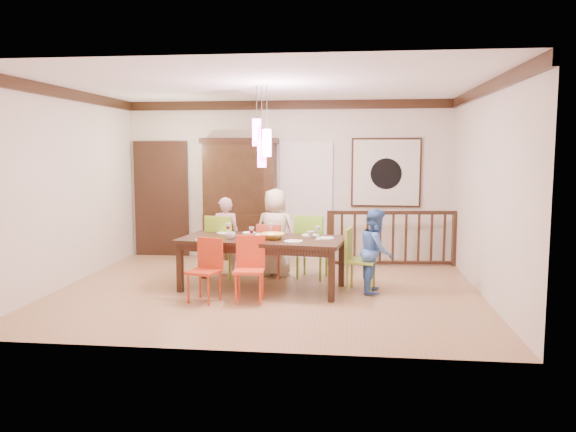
# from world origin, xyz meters

# --- Properties ---
(floor) EXTENTS (6.00, 6.00, 0.00)m
(floor) POSITION_xyz_m (0.00, 0.00, 0.00)
(floor) COLOR #A37B4E
(floor) RESTS_ON ground
(ceiling) EXTENTS (6.00, 6.00, 0.00)m
(ceiling) POSITION_xyz_m (0.00, 0.00, 2.90)
(ceiling) COLOR white
(ceiling) RESTS_ON wall_back
(wall_back) EXTENTS (6.00, 0.00, 6.00)m
(wall_back) POSITION_xyz_m (0.00, 2.50, 1.45)
(wall_back) COLOR beige
(wall_back) RESTS_ON floor
(wall_left) EXTENTS (0.00, 5.00, 5.00)m
(wall_left) POSITION_xyz_m (-3.00, 0.00, 1.45)
(wall_left) COLOR beige
(wall_left) RESTS_ON floor
(wall_right) EXTENTS (0.00, 5.00, 5.00)m
(wall_right) POSITION_xyz_m (3.00, 0.00, 1.45)
(wall_right) COLOR beige
(wall_right) RESTS_ON floor
(crown_molding) EXTENTS (6.00, 5.00, 0.16)m
(crown_molding) POSITION_xyz_m (0.00, 0.00, 2.82)
(crown_molding) COLOR black
(crown_molding) RESTS_ON wall_back
(panel_door) EXTENTS (1.04, 0.07, 2.24)m
(panel_door) POSITION_xyz_m (-2.40, 2.45, 1.05)
(panel_door) COLOR black
(panel_door) RESTS_ON wall_back
(white_doorway) EXTENTS (0.97, 0.05, 2.22)m
(white_doorway) POSITION_xyz_m (0.35, 2.46, 1.05)
(white_doorway) COLOR silver
(white_doorway) RESTS_ON wall_back
(painting) EXTENTS (1.25, 0.06, 1.25)m
(painting) POSITION_xyz_m (1.80, 2.46, 1.60)
(painting) COLOR black
(painting) RESTS_ON wall_back
(pendant_cluster) EXTENTS (0.27, 0.21, 1.14)m
(pendant_cluster) POSITION_xyz_m (-0.08, 0.04, 2.11)
(pendant_cluster) COLOR #ED47A7
(pendant_cluster) RESTS_ON ceiling
(dining_table) EXTENTS (2.44, 1.35, 0.75)m
(dining_table) POSITION_xyz_m (-0.08, 0.04, 0.67)
(dining_table) COLOR black
(dining_table) RESTS_ON floor
(chair_far_left) EXTENTS (0.55, 0.55, 0.99)m
(chair_far_left) POSITION_xyz_m (-0.79, 0.72, 0.57)
(chair_far_left) COLOR #7DA725
(chair_far_left) RESTS_ON floor
(chair_far_mid) EXTENTS (0.44, 0.44, 0.87)m
(chair_far_mid) POSITION_xyz_m (-0.05, 0.81, 0.50)
(chair_far_mid) COLOR #C0402A
(chair_far_mid) RESTS_ON floor
(chair_far_right) EXTENTS (0.54, 0.54, 1.01)m
(chair_far_right) POSITION_xyz_m (0.58, 0.83, 0.58)
(chair_far_right) COLOR #67A725
(chair_far_right) RESTS_ON floor
(chair_near_left) EXTENTS (0.46, 0.46, 0.84)m
(chair_near_left) POSITION_xyz_m (-0.74, -0.73, 0.48)
(chair_near_left) COLOR #B33315
(chair_near_left) RESTS_ON floor
(chair_near_mid) EXTENTS (0.42, 0.42, 0.87)m
(chair_near_mid) POSITION_xyz_m (-0.14, -0.67, 0.50)
(chair_near_mid) COLOR red
(chair_near_mid) RESTS_ON floor
(chair_end_right) EXTENTS (0.48, 0.48, 0.90)m
(chair_end_right) POSITION_xyz_m (1.33, 0.09, 0.51)
(chair_end_right) COLOR #91AC31
(chair_end_right) RESTS_ON floor
(china_hutch) EXTENTS (1.40, 0.46, 2.22)m
(china_hutch) POSITION_xyz_m (-0.85, 2.30, 1.12)
(china_hutch) COLOR black
(china_hutch) RESTS_ON floor
(balustrade) EXTENTS (2.31, 0.32, 0.96)m
(balustrade) POSITION_xyz_m (1.91, 1.95, 0.50)
(balustrade) COLOR black
(balustrade) RESTS_ON floor
(person_far_left) EXTENTS (0.51, 0.39, 1.26)m
(person_far_left) POSITION_xyz_m (-0.82, 0.92, 0.63)
(person_far_left) COLOR beige
(person_far_left) RESTS_ON floor
(person_far_mid) EXTENTS (0.76, 0.57, 1.40)m
(person_far_mid) POSITION_xyz_m (-0.01, 0.93, 0.70)
(person_far_mid) COLOR beige
(person_far_mid) RESTS_ON floor
(person_end_right) EXTENTS (0.50, 0.61, 1.19)m
(person_end_right) POSITION_xyz_m (1.54, 0.04, 0.59)
(person_end_right) COLOR #4371BC
(person_end_right) RESTS_ON floor
(serving_bowl) EXTENTS (0.35, 0.35, 0.08)m
(serving_bowl) POSITION_xyz_m (0.08, -0.05, 0.79)
(serving_bowl) COLOR gold
(serving_bowl) RESTS_ON dining_table
(small_bowl) EXTENTS (0.23, 0.23, 0.06)m
(small_bowl) POSITION_xyz_m (-0.29, 0.14, 0.78)
(small_bowl) COLOR white
(small_bowl) RESTS_ON dining_table
(cup_left) EXTENTS (0.14, 0.14, 0.10)m
(cup_left) POSITION_xyz_m (-0.51, -0.12, 0.80)
(cup_left) COLOR silver
(cup_left) RESTS_ON dining_table
(cup_right) EXTENTS (0.13, 0.13, 0.09)m
(cup_right) POSITION_xyz_m (0.61, 0.14, 0.80)
(cup_right) COLOR silver
(cup_right) RESTS_ON dining_table
(plate_far_left) EXTENTS (0.26, 0.26, 0.01)m
(plate_far_left) POSITION_xyz_m (-0.70, 0.39, 0.76)
(plate_far_left) COLOR white
(plate_far_left) RESTS_ON dining_table
(plate_far_mid) EXTENTS (0.26, 0.26, 0.01)m
(plate_far_mid) POSITION_xyz_m (-0.15, 0.30, 0.76)
(plate_far_mid) COLOR white
(plate_far_mid) RESTS_ON dining_table
(plate_far_right) EXTENTS (0.26, 0.26, 0.01)m
(plate_far_right) POSITION_xyz_m (0.59, 0.32, 0.76)
(plate_far_right) COLOR white
(plate_far_right) RESTS_ON dining_table
(plate_near_left) EXTENTS (0.26, 0.26, 0.01)m
(plate_near_left) POSITION_xyz_m (-0.85, -0.26, 0.76)
(plate_near_left) COLOR white
(plate_near_left) RESTS_ON dining_table
(plate_near_mid) EXTENTS (0.26, 0.26, 0.01)m
(plate_near_mid) POSITION_xyz_m (0.40, -0.27, 0.76)
(plate_near_mid) COLOR white
(plate_near_mid) RESTS_ON dining_table
(plate_end_right) EXTENTS (0.26, 0.26, 0.01)m
(plate_end_right) POSITION_xyz_m (0.82, 0.06, 0.76)
(plate_end_right) COLOR white
(plate_end_right) RESTS_ON dining_table
(wine_glass_a) EXTENTS (0.08, 0.08, 0.19)m
(wine_glass_a) POSITION_xyz_m (-0.61, 0.16, 0.84)
(wine_glass_a) COLOR #590C19
(wine_glass_a) RESTS_ON dining_table
(wine_glass_b) EXTENTS (0.08, 0.08, 0.19)m
(wine_glass_b) POSITION_xyz_m (0.02, 0.23, 0.84)
(wine_glass_b) COLOR silver
(wine_glass_b) RESTS_ON dining_table
(wine_glass_c) EXTENTS (0.08, 0.08, 0.19)m
(wine_glass_c) POSITION_xyz_m (-0.19, -0.21, 0.84)
(wine_glass_c) COLOR #590C19
(wine_glass_c) RESTS_ON dining_table
(wine_glass_d) EXTENTS (0.08, 0.08, 0.19)m
(wine_glass_d) POSITION_xyz_m (0.72, -0.06, 0.84)
(wine_glass_d) COLOR silver
(wine_glass_d) RESTS_ON dining_table
(napkin) EXTENTS (0.18, 0.14, 0.01)m
(napkin) POSITION_xyz_m (-0.17, -0.34, 0.76)
(napkin) COLOR #D83359
(napkin) RESTS_ON dining_table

